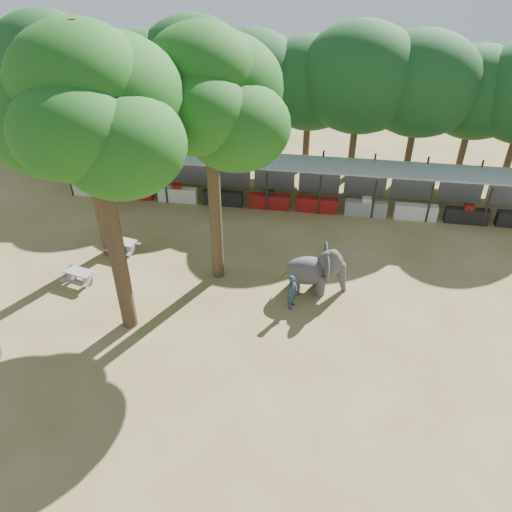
# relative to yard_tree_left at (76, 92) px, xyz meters

# --- Properties ---
(ground) EXTENTS (100.00, 100.00, 0.00)m
(ground) POSITION_rel_yard_tree_left_xyz_m (9.13, -7.19, -8.20)
(ground) COLOR brown
(ground) RESTS_ON ground
(vendor_stalls) EXTENTS (28.00, 2.99, 2.80)m
(vendor_stalls) POSITION_rel_yard_tree_left_xyz_m (9.13, 6.65, -7.02)
(vendor_stalls) COLOR #919498
(vendor_stalls) RESTS_ON ground
(yard_tree_left) EXTENTS (7.10, 6.90, 11.02)m
(yard_tree_left) POSITION_rel_yard_tree_left_xyz_m (0.00, 0.00, 0.00)
(yard_tree_left) COLOR #332316
(yard_tree_left) RESTS_ON ground
(yard_tree_center) EXTENTS (7.10, 6.90, 12.04)m
(yard_tree_center) POSITION_rel_yard_tree_left_xyz_m (3.00, -5.00, 1.01)
(yard_tree_center) COLOR #332316
(yard_tree_center) RESTS_ON ground
(yard_tree_back) EXTENTS (7.10, 6.90, 11.36)m
(yard_tree_back) POSITION_rel_yard_tree_left_xyz_m (6.00, -1.00, 0.34)
(yard_tree_back) COLOR #332316
(yard_tree_back) RESTS_ON ground
(backdrop_trees) EXTENTS (46.46, 5.95, 8.33)m
(backdrop_trees) POSITION_rel_yard_tree_left_xyz_m (9.13, 11.81, -2.69)
(backdrop_trees) COLOR #332316
(backdrop_trees) RESTS_ON ground
(elephant) EXTENTS (2.96, 2.24, 2.23)m
(elephant) POSITION_rel_yard_tree_left_xyz_m (10.80, -1.65, -7.08)
(elephant) COLOR #3A3838
(elephant) RESTS_ON ground
(handler) EXTENTS (0.56, 0.70, 1.72)m
(handler) POSITION_rel_yard_tree_left_xyz_m (9.88, -3.04, -7.34)
(handler) COLOR #26384C
(handler) RESTS_ON ground
(picnic_table_near) EXTENTS (1.60, 1.50, 0.68)m
(picnic_table_near) POSITION_rel_yard_tree_left_xyz_m (-0.21, -2.81, -7.76)
(picnic_table_near) COLOR gray
(picnic_table_near) RESTS_ON ground
(picnic_table_far) EXTENTS (1.72, 1.60, 0.74)m
(picnic_table_far) POSITION_rel_yard_tree_left_xyz_m (0.87, -0.08, -7.72)
(picnic_table_far) COLOR gray
(picnic_table_far) RESTS_ON ground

